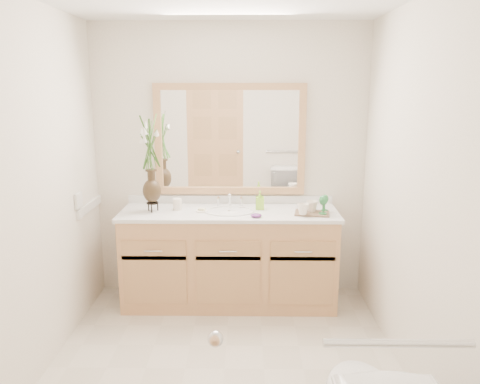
{
  "coord_description": "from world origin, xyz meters",
  "views": [
    {
      "loc": [
        0.14,
        -2.81,
        1.87
      ],
      "look_at": [
        0.1,
        0.65,
        1.08
      ],
      "focal_mm": 35.0,
      "sensor_mm": 36.0,
      "label": 1
    }
  ],
  "objects_px": {
    "flower_vase": "(150,152)",
    "soap_bottle": "(260,201)",
    "tumbler": "(177,204)",
    "tray": "(312,213)"
  },
  "relations": [
    {
      "from": "flower_vase",
      "to": "soap_bottle",
      "type": "bearing_deg",
      "value": 5.2
    },
    {
      "from": "flower_vase",
      "to": "soap_bottle",
      "type": "relative_size",
      "value": 5.23
    },
    {
      "from": "tray",
      "to": "flower_vase",
      "type": "bearing_deg",
      "value": -173.57
    },
    {
      "from": "flower_vase",
      "to": "tumbler",
      "type": "xyz_separation_m",
      "value": [
        0.2,
        0.06,
        -0.46
      ]
    },
    {
      "from": "soap_bottle",
      "to": "tray",
      "type": "xyz_separation_m",
      "value": [
        0.43,
        -0.15,
        -0.06
      ]
    },
    {
      "from": "tumbler",
      "to": "tray",
      "type": "height_order",
      "value": "tumbler"
    },
    {
      "from": "tumbler",
      "to": "tray",
      "type": "xyz_separation_m",
      "value": [
        1.14,
        -0.13,
        -0.04
      ]
    },
    {
      "from": "soap_bottle",
      "to": "tray",
      "type": "bearing_deg",
      "value": -19.33
    },
    {
      "from": "flower_vase",
      "to": "tray",
      "type": "xyz_separation_m",
      "value": [
        1.34,
        -0.07,
        -0.5
      ]
    },
    {
      "from": "flower_vase",
      "to": "soap_bottle",
      "type": "height_order",
      "value": "flower_vase"
    }
  ]
}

